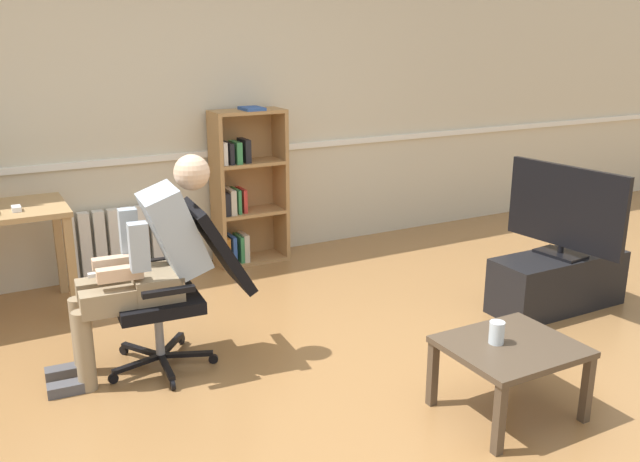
# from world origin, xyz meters

# --- Properties ---
(ground_plane) EXTENTS (18.00, 18.00, 0.00)m
(ground_plane) POSITION_xyz_m (0.00, 0.00, 0.00)
(ground_plane) COLOR olive
(back_wall) EXTENTS (12.00, 0.13, 2.70)m
(back_wall) POSITION_xyz_m (0.00, 2.65, 1.35)
(back_wall) COLOR beige
(back_wall) RESTS_ON ground_plane
(computer_mouse) EXTENTS (0.06, 0.10, 0.03)m
(computer_mouse) POSITION_xyz_m (-1.46, 2.03, 0.77)
(computer_mouse) COLOR white
(computer_mouse) RESTS_ON computer_desk
(bookshelf) EXTENTS (0.60, 0.29, 1.30)m
(bookshelf) POSITION_xyz_m (0.30, 2.44, 0.61)
(bookshelf) COLOR #AD7F4C
(bookshelf) RESTS_ON ground_plane
(radiator) EXTENTS (0.85, 0.08, 0.56)m
(radiator) POSITION_xyz_m (-0.70, 2.54, 0.28)
(radiator) COLOR white
(radiator) RESTS_ON ground_plane
(office_chair) EXTENTS (0.87, 0.62, 0.95)m
(office_chair) POSITION_xyz_m (-0.70, 0.92, 0.52)
(office_chair) COLOR black
(office_chair) RESTS_ON ground_plane
(person_seated) EXTENTS (0.98, 0.41, 1.23)m
(person_seated) POSITION_xyz_m (-0.90, 0.93, 0.65)
(person_seated) COLOR #937F60
(person_seated) RESTS_ON ground_plane
(tv_stand) EXTENTS (0.99, 0.37, 0.39)m
(tv_stand) POSITION_xyz_m (1.83, 0.46, 0.20)
(tv_stand) COLOR black
(tv_stand) RESTS_ON ground_plane
(tv_screen) EXTENTS (0.23, 0.90, 0.63)m
(tv_screen) POSITION_xyz_m (1.83, 0.46, 0.72)
(tv_screen) COLOR black
(tv_screen) RESTS_ON tv_stand
(coffee_table) EXTENTS (0.63, 0.55, 0.39)m
(coffee_table) POSITION_xyz_m (0.55, -0.41, 0.33)
(coffee_table) COLOR #4C3D2D
(coffee_table) RESTS_ON ground_plane
(drinking_glass) EXTENTS (0.08, 0.08, 0.11)m
(drinking_glass) POSITION_xyz_m (0.49, -0.36, 0.44)
(drinking_glass) COLOR silver
(drinking_glass) RESTS_ON coffee_table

